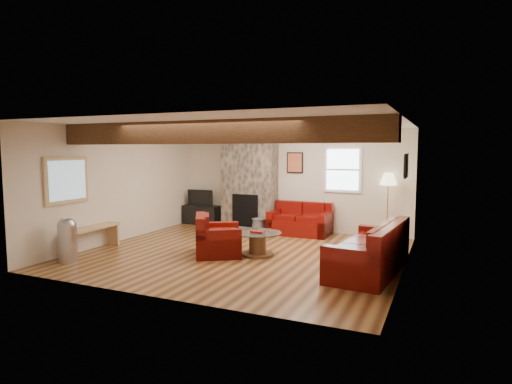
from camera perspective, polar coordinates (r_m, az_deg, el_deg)
room at (r=8.27m, az=-1.87°, el=0.30°), size 8.00×8.00×8.00m
oak_beam at (r=7.13m, az=-6.30°, el=7.93°), size 6.00×0.36×0.38m
chimney_breast at (r=10.94m, az=-0.91°, el=1.46°), size 1.40×0.67×2.50m
back_window at (r=10.38m, az=11.48°, el=2.95°), size 0.90×0.08×1.10m
hatch_window at (r=8.84m, az=-23.93°, el=1.46°), size 0.08×1.00×0.90m
ceiling_dome at (r=8.75m, az=6.09°, el=8.37°), size 0.40×0.40×0.18m
artwork_back at (r=10.69m, az=5.20°, el=3.92°), size 0.42×0.06×0.52m
artwork_right at (r=7.74m, az=19.32°, el=3.32°), size 0.06×0.55×0.42m
sofa_three at (r=7.36m, az=14.82°, el=-7.18°), size 1.11×2.21×0.82m
loveseat at (r=10.27m, az=5.86°, el=-3.56°), size 1.44×0.84×0.76m
armchair_red at (r=8.32m, az=-5.07°, el=-5.69°), size 1.21×1.25×0.78m
coffee_table at (r=8.25m, az=0.22°, el=-6.92°), size 0.92×0.92×0.48m
tv_cabinet at (r=11.76m, az=-7.25°, el=-3.02°), size 1.02×0.41×0.51m
television at (r=11.70m, az=-7.28°, el=-0.73°), size 0.76×0.10×0.44m
floor_lamp at (r=10.06m, az=17.24°, el=1.20°), size 0.39×0.39×1.50m
pine_bench at (r=9.20m, az=-21.02°, el=-5.86°), size 0.30×1.30×0.49m
pedal_bin at (r=8.44m, az=-23.85°, el=-5.82°), size 0.42×0.42×0.83m
coal_bucket at (r=10.53m, az=0.39°, el=-4.44°), size 0.37×0.37×0.35m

